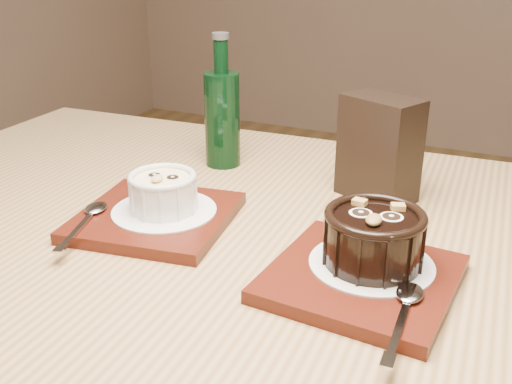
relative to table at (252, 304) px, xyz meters
The scene contains 11 objects.
table is the anchor object (origin of this frame).
tray_left 0.16m from the table, behind, with size 0.18×0.18×0.01m, color #49160C.
doily_left 0.16m from the table, behind, with size 0.13×0.13×0.00m, color silver.
ramekin_white 0.18m from the table, behind, with size 0.08×0.08×0.05m.
spoon_left 0.23m from the table, 158.28° to the right, with size 0.03×0.13×0.01m, color silver, non-canonical shape.
tray_right 0.18m from the table, 15.76° to the right, with size 0.18×0.18×0.01m, color #49160C.
doily_right 0.19m from the table, ahead, with size 0.13×0.13×0.00m, color silver.
ramekin_dark 0.21m from the table, ahead, with size 0.10×0.10×0.06m.
spoon_right 0.25m from the table, 26.31° to the right, with size 0.03×0.13×0.01m, color silver, non-canonical shape.
condiment_stand 0.27m from the table, 62.74° to the left, with size 0.10×0.06×0.14m, color black.
green_bottle 0.31m from the table, 126.25° to the left, with size 0.05×0.05×0.20m.
Camera 1 is at (0.39, -0.80, 1.08)m, focal length 42.00 mm.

